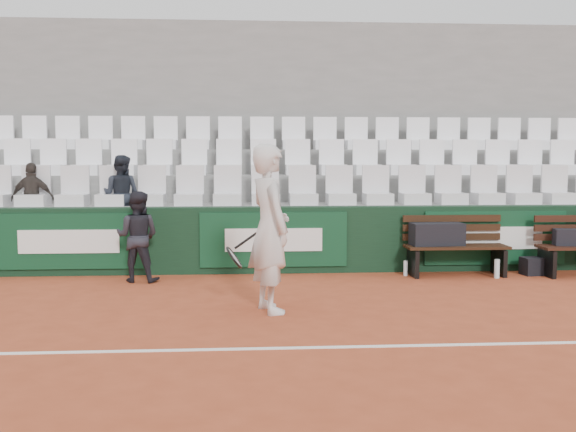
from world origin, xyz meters
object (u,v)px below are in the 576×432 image
at_px(sports_bag_left, 437,234).
at_px(water_bottle_near, 406,268).
at_px(ball_kid, 137,236).
at_px(spectator_c, 121,166).
at_px(bench_left, 456,260).
at_px(water_bottle_far, 497,269).
at_px(tennis_player, 269,228).
at_px(sports_bag_right, 572,237).
at_px(sports_bag_ground, 536,266).
at_px(spectator_b, 32,170).

bearing_deg(sports_bag_left, water_bottle_near, -178.44).
distance_m(sports_bag_left, ball_kid, 4.35).
relative_size(water_bottle_near, spectator_c, 0.18).
height_order(sports_bag_left, ball_kid, ball_kid).
bearing_deg(bench_left, water_bottle_far, -25.13).
xyz_separation_m(water_bottle_far, tennis_player, (-3.37, -1.83, 0.81)).
xyz_separation_m(water_bottle_near, ball_kid, (-3.88, -0.19, 0.53)).
bearing_deg(tennis_player, sports_bag_right, 23.28).
relative_size(sports_bag_right, ball_kid, 0.41).
bearing_deg(tennis_player, sports_bag_left, 39.58).
height_order(water_bottle_far, spectator_c, spectator_c).
bearing_deg(sports_bag_left, sports_bag_right, -4.51).
distance_m(sports_bag_ground, tennis_player, 4.63).
height_order(sports_bag_ground, water_bottle_near, sports_bag_ground).
xyz_separation_m(sports_bag_ground, spectator_c, (-6.28, 0.99, 1.49)).
xyz_separation_m(sports_bag_left, spectator_c, (-4.77, 0.93, 1.00)).
distance_m(water_bottle_far, spectator_b, 7.19).
xyz_separation_m(sports_bag_ground, ball_kid, (-5.85, -0.14, 0.51)).
bearing_deg(ball_kid, spectator_c, -59.56).
height_order(water_bottle_near, spectator_c, spectator_c).
height_order(sports_bag_right, spectator_c, spectator_c).
relative_size(tennis_player, ball_kid, 1.48).
relative_size(sports_bag_left, water_bottle_near, 3.41).
distance_m(bench_left, water_bottle_near, 0.76).
bearing_deg(sports_bag_left, ball_kid, -177.36).
bearing_deg(tennis_player, spectator_b, 139.55).
bearing_deg(sports_bag_right, bench_left, 176.23).
xyz_separation_m(sports_bag_left, ball_kid, (-4.34, -0.20, 0.02)).
relative_size(bench_left, sports_bag_left, 1.95).
distance_m(sports_bag_left, water_bottle_near, 0.68).
relative_size(ball_kid, spectator_b, 1.14).
bearing_deg(ball_kid, spectator_b, -22.57).
height_order(sports_bag_left, spectator_c, spectator_c).
relative_size(sports_bag_ground, spectator_c, 0.35).
xyz_separation_m(bench_left, sports_bag_left, (-0.28, 0.04, 0.39)).
bearing_deg(water_bottle_far, tennis_player, -151.54).
bearing_deg(bench_left, ball_kid, -178.07).
bearing_deg(bench_left, sports_bag_left, 171.12).
xyz_separation_m(bench_left, tennis_player, (-2.84, -2.07, 0.72)).
distance_m(sports_bag_ground, spectator_c, 6.53).
distance_m(ball_kid, spectator_c, 1.56).
bearing_deg(sports_bag_ground, sports_bag_right, -11.37).
height_order(sports_bag_left, spectator_b, spectator_b).
relative_size(bench_left, spectator_c, 1.21).
height_order(bench_left, water_bottle_near, bench_left).
relative_size(sports_bag_right, spectator_b, 0.46).
xyz_separation_m(tennis_player, spectator_b, (-3.57, 3.05, 0.62)).
height_order(water_bottle_far, tennis_player, tennis_player).
bearing_deg(water_bottle_far, ball_kid, 179.00).
bearing_deg(water_bottle_far, spectator_c, 167.66).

